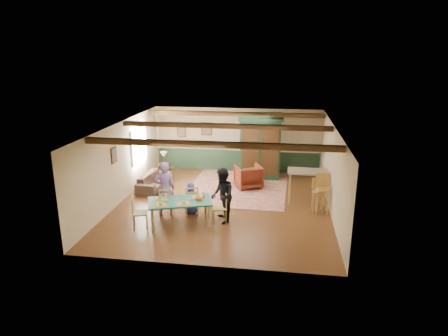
# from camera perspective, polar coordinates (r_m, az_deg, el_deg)

# --- Properties ---
(floor) EXTENTS (8.00, 8.00, 0.00)m
(floor) POSITION_cam_1_polar(r_m,az_deg,el_deg) (13.51, -0.15, -5.24)
(floor) COLOR #4F2C16
(floor) RESTS_ON ground
(wall_back) EXTENTS (7.00, 0.02, 2.70)m
(wall_back) POSITION_cam_1_polar(r_m,az_deg,el_deg) (16.91, 1.87, 4.01)
(wall_back) COLOR beige
(wall_back) RESTS_ON floor
(wall_left) EXTENTS (0.02, 8.00, 2.70)m
(wall_left) POSITION_cam_1_polar(r_m,az_deg,el_deg) (14.00, -14.47, 0.84)
(wall_left) COLOR beige
(wall_left) RESTS_ON floor
(wall_right) EXTENTS (0.02, 8.00, 2.70)m
(wall_right) POSITION_cam_1_polar(r_m,az_deg,el_deg) (13.04, 15.24, -0.37)
(wall_right) COLOR beige
(wall_right) RESTS_ON floor
(ceiling) EXTENTS (7.00, 8.00, 0.02)m
(ceiling) POSITION_cam_1_polar(r_m,az_deg,el_deg) (12.76, -0.16, 6.10)
(ceiling) COLOR white
(ceiling) RESTS_ON wall_back
(wainscot_back) EXTENTS (6.95, 0.03, 0.90)m
(wainscot_back) POSITION_cam_1_polar(r_m,az_deg,el_deg) (17.11, 1.83, 1.05)
(wainscot_back) COLOR #1D3624
(wainscot_back) RESTS_ON floor
(ceiling_beam_front) EXTENTS (6.95, 0.16, 0.16)m
(ceiling_beam_front) POSITION_cam_1_polar(r_m,az_deg,el_deg) (10.55, -2.02, 3.38)
(ceiling_beam_front) COLOR #311E0D
(ceiling_beam_front) RESTS_ON ceiling
(ceiling_beam_mid) EXTENTS (6.95, 0.16, 0.16)m
(ceiling_beam_mid) POSITION_cam_1_polar(r_m,az_deg,el_deg) (13.16, 0.10, 6.02)
(ceiling_beam_mid) COLOR #311E0D
(ceiling_beam_mid) RESTS_ON ceiling
(ceiling_beam_back) EXTENTS (6.95, 0.16, 0.16)m
(ceiling_beam_back) POSITION_cam_1_polar(r_m,az_deg,el_deg) (15.70, 1.49, 7.73)
(ceiling_beam_back) COLOR #311E0D
(ceiling_beam_back) RESTS_ON ceiling
(window_left) EXTENTS (0.06, 1.60, 1.30)m
(window_left) POSITION_cam_1_polar(r_m,az_deg,el_deg) (15.47, -12.03, 3.24)
(window_left) COLOR white
(window_left) RESTS_ON wall_left
(picture_left_wall) EXTENTS (0.04, 0.42, 0.52)m
(picture_left_wall) POSITION_cam_1_polar(r_m,az_deg,el_deg) (13.36, -15.44, 1.80)
(picture_left_wall) COLOR gray
(picture_left_wall) RESTS_ON wall_left
(picture_back_a) EXTENTS (0.45, 0.04, 0.55)m
(picture_back_a) POSITION_cam_1_polar(r_m,az_deg,el_deg) (16.99, -2.51, 5.61)
(picture_back_a) COLOR gray
(picture_back_a) RESTS_ON wall_back
(picture_back_b) EXTENTS (0.38, 0.04, 0.48)m
(picture_back_b) POSITION_cam_1_polar(r_m,az_deg,el_deg) (17.25, -6.11, 5.20)
(picture_back_b) COLOR gray
(picture_back_b) RESTS_ON wall_back
(dining_table) EXTENTS (2.05, 1.53, 0.76)m
(dining_table) POSITION_cam_1_polar(r_m,az_deg,el_deg) (11.95, -6.28, -6.37)
(dining_table) COLOR #206553
(dining_table) RESTS_ON floor
(dining_chair_far_left) EXTENTS (0.54, 0.56, 0.96)m
(dining_chair_far_left) POSITION_cam_1_polar(r_m,az_deg,el_deg) (12.57, -8.37, -4.76)
(dining_chair_far_left) COLOR tan
(dining_chair_far_left) RESTS_ON floor
(dining_chair_far_right) EXTENTS (0.54, 0.56, 0.96)m
(dining_chair_far_right) POSITION_cam_1_polar(r_m,az_deg,el_deg) (12.61, -4.68, -4.57)
(dining_chair_far_right) COLOR tan
(dining_chair_far_right) RESTS_ON floor
(dining_chair_end_left) EXTENTS (0.56, 0.54, 0.96)m
(dining_chair_end_left) POSITION_cam_1_polar(r_m,az_deg,el_deg) (11.91, -11.93, -6.19)
(dining_chair_end_left) COLOR tan
(dining_chair_end_left) RESTS_ON floor
(dining_chair_end_right) EXTENTS (0.56, 0.54, 0.96)m
(dining_chair_end_right) POSITION_cam_1_polar(r_m,az_deg,el_deg) (12.02, -0.73, -5.59)
(dining_chair_end_right) COLOR tan
(dining_chair_end_right) RESTS_ON floor
(person_man) EXTENTS (0.74, 0.60, 1.75)m
(person_man) POSITION_cam_1_polar(r_m,az_deg,el_deg) (12.52, -8.46, -2.95)
(person_man) COLOR #7E599A
(person_man) RESTS_ON floor
(person_woman) EXTENTS (0.86, 0.97, 1.67)m
(person_woman) POSITION_cam_1_polar(r_m,az_deg,el_deg) (11.91, -0.25, -3.98)
(person_woman) COLOR black
(person_woman) RESTS_ON floor
(person_child) EXTENTS (0.57, 0.46, 1.02)m
(person_child) POSITION_cam_1_polar(r_m,az_deg,el_deg) (12.68, -4.72, -4.32)
(person_child) COLOR #27369C
(person_child) RESTS_ON floor
(cat) EXTENTS (0.39, 0.25, 0.18)m
(cat) POSITION_cam_1_polar(r_m,az_deg,el_deg) (11.72, -3.60, -4.28)
(cat) COLOR orange
(cat) RESTS_ON dining_table
(place_setting_near_left) EXTENTS (0.48, 0.42, 0.11)m
(place_setting_near_left) POSITION_cam_1_polar(r_m,az_deg,el_deg) (11.54, -9.04, -5.00)
(place_setting_near_left) COLOR yellow
(place_setting_near_left) RESTS_ON dining_table
(place_setting_near_center) EXTENTS (0.48, 0.42, 0.11)m
(place_setting_near_center) POSITION_cam_1_polar(r_m,az_deg,el_deg) (11.56, -5.76, -4.83)
(place_setting_near_center) COLOR yellow
(place_setting_near_center) RESTS_ON dining_table
(place_setting_far_left) EXTENTS (0.48, 0.42, 0.11)m
(place_setting_far_left) POSITION_cam_1_polar(r_m,az_deg,el_deg) (12.01, -9.09, -4.13)
(place_setting_far_left) COLOR yellow
(place_setting_far_left) RESTS_ON dining_table
(place_setting_far_right) EXTENTS (0.48, 0.42, 0.11)m
(place_setting_far_right) POSITION_cam_1_polar(r_m,az_deg,el_deg) (12.06, -3.78, -3.85)
(place_setting_far_right) COLOR yellow
(place_setting_far_right) RESTS_ON dining_table
(area_rug) EXTENTS (3.76, 4.42, 0.01)m
(area_rug) POSITION_cam_1_polar(r_m,az_deg,el_deg) (15.18, 2.00, -2.73)
(area_rug) COLOR beige
(area_rug) RESTS_ON floor
(armoire) EXTENTS (1.77, 0.77, 2.47)m
(armoire) POSITION_cam_1_polar(r_m,az_deg,el_deg) (15.98, 5.19, 2.78)
(armoire) COLOR #153522
(armoire) RESTS_ON floor
(armchair) EXTENTS (1.22, 1.23, 0.86)m
(armchair) POSITION_cam_1_polar(r_m,az_deg,el_deg) (15.08, 3.50, -1.19)
(armchair) COLOR #42140D
(armchair) RESTS_ON floor
(sofa) EXTENTS (0.92, 1.97, 0.56)m
(sofa) POSITION_cam_1_polar(r_m,az_deg,el_deg) (15.26, -9.92, -1.80)
(sofa) COLOR #3C2D26
(sofa) RESTS_ON floor
(end_table) EXTENTS (0.47, 0.47, 0.55)m
(end_table) POSITION_cam_1_polar(r_m,az_deg,el_deg) (16.53, -8.52, -0.31)
(end_table) COLOR #311E0D
(end_table) RESTS_ON floor
(table_lamp) EXTENTS (0.30, 0.30, 0.50)m
(table_lamp) POSITION_cam_1_polar(r_m,az_deg,el_deg) (16.39, -8.60, 1.46)
(table_lamp) COLOR beige
(table_lamp) RESTS_ON end_table
(counter_table) EXTENTS (1.34, 0.79, 1.11)m
(counter_table) POSITION_cam_1_polar(r_m,az_deg,el_deg) (13.87, 11.74, -2.58)
(counter_table) COLOR tan
(counter_table) RESTS_ON floor
(bar_stool_left) EXTENTS (0.40, 0.44, 1.07)m
(bar_stool_left) POSITION_cam_1_polar(r_m,az_deg,el_deg) (13.13, 13.24, -3.85)
(bar_stool_left) COLOR tan
(bar_stool_left) RESTS_ON floor
(bar_stool_right) EXTENTS (0.45, 0.50, 1.27)m
(bar_stool_right) POSITION_cam_1_polar(r_m,az_deg,el_deg) (13.01, 13.88, -3.62)
(bar_stool_right) COLOR tan
(bar_stool_right) RESTS_ON floor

